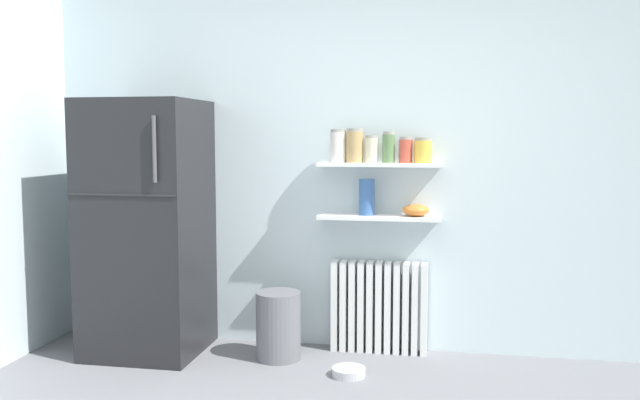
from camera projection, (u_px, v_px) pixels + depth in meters
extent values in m
cube|color=silver|center=(368.00, 158.00, 4.49)|extent=(7.04, 0.10, 2.60)
cube|color=black|center=(147.00, 227.00, 4.41)|extent=(0.72, 0.69, 1.68)
cube|color=#262628|center=(121.00, 195.00, 4.05)|extent=(0.71, 0.01, 0.01)
cylinder|color=#4C4C51|center=(154.00, 149.00, 3.96)|extent=(0.02, 0.02, 0.40)
cube|color=white|center=(335.00, 305.00, 4.50)|extent=(0.04, 0.12, 0.61)
cube|color=white|center=(344.00, 305.00, 4.49)|extent=(0.04, 0.12, 0.61)
cube|color=white|center=(353.00, 306.00, 4.48)|extent=(0.04, 0.12, 0.61)
cube|color=white|center=(361.00, 306.00, 4.47)|extent=(0.04, 0.12, 0.61)
cube|color=white|center=(370.00, 307.00, 4.45)|extent=(0.04, 0.12, 0.61)
cube|color=white|center=(379.00, 307.00, 4.44)|extent=(0.04, 0.12, 0.61)
cube|color=white|center=(388.00, 307.00, 4.43)|extent=(0.04, 0.12, 0.61)
cube|color=white|center=(397.00, 308.00, 4.42)|extent=(0.04, 0.12, 0.61)
cube|color=white|center=(406.00, 308.00, 4.41)|extent=(0.04, 0.12, 0.61)
cube|color=white|center=(415.00, 309.00, 4.40)|extent=(0.04, 0.12, 0.61)
cube|color=white|center=(424.00, 309.00, 4.39)|extent=(0.04, 0.12, 0.61)
cube|color=white|center=(379.00, 217.00, 4.36)|extent=(0.80, 0.22, 0.02)
cube|color=white|center=(380.00, 165.00, 4.32)|extent=(0.80, 0.22, 0.02)
cylinder|color=silver|center=(338.00, 147.00, 4.36)|extent=(0.11, 0.11, 0.20)
cylinder|color=gray|center=(338.00, 131.00, 4.35)|extent=(0.10, 0.10, 0.02)
cylinder|color=tan|center=(355.00, 147.00, 4.34)|extent=(0.11, 0.11, 0.20)
cylinder|color=gray|center=(355.00, 130.00, 4.33)|extent=(0.11, 0.11, 0.02)
cylinder|color=beige|center=(372.00, 150.00, 4.32)|extent=(0.09, 0.09, 0.16)
cylinder|color=gray|center=(372.00, 137.00, 4.31)|extent=(0.08, 0.08, 0.02)
cylinder|color=#5B7F4C|center=(389.00, 149.00, 4.30)|extent=(0.08, 0.08, 0.18)
cylinder|color=gray|center=(389.00, 133.00, 4.29)|extent=(0.08, 0.08, 0.02)
cylinder|color=#C64C38|center=(406.00, 151.00, 4.28)|extent=(0.09, 0.09, 0.15)
cylinder|color=gray|center=(406.00, 138.00, 4.27)|extent=(0.08, 0.08, 0.02)
cylinder|color=yellow|center=(423.00, 152.00, 4.26)|extent=(0.11, 0.11, 0.14)
cylinder|color=gray|center=(423.00, 139.00, 4.26)|extent=(0.11, 0.11, 0.02)
cylinder|color=#38609E|center=(367.00, 197.00, 4.36)|extent=(0.10, 0.10, 0.24)
ellipsoid|color=orange|center=(416.00, 210.00, 4.31)|extent=(0.17, 0.17, 0.08)
cylinder|color=slate|center=(278.00, 325.00, 4.31)|extent=(0.29, 0.29, 0.44)
cylinder|color=#B7B7BC|center=(349.00, 372.00, 4.01)|extent=(0.20, 0.20, 0.05)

